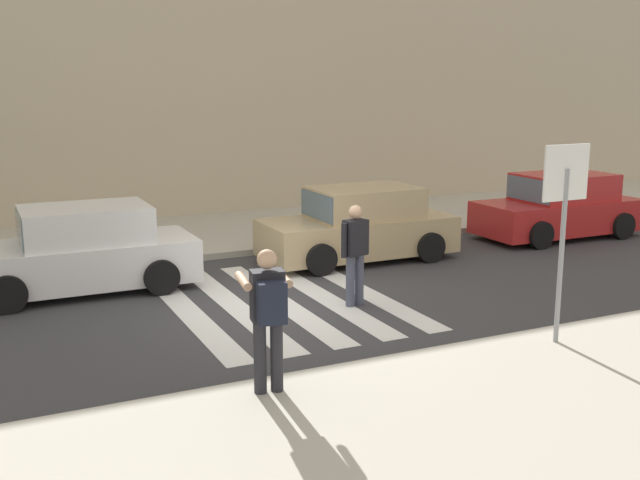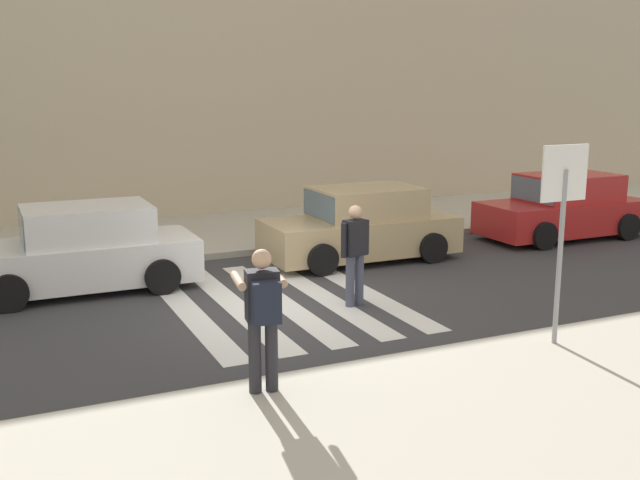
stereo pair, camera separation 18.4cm
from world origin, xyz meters
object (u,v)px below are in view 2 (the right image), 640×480
object	(u,v)px
stop_sign	(563,200)
pedestrian_crossing	(355,250)
photographer_with_backpack	(263,309)
parked_car_white	(83,251)
parked_car_tan	(362,226)
parked_car_red	(564,208)

from	to	relation	value
stop_sign	pedestrian_crossing	bearing A→B (deg)	115.85
photographer_with_backpack	parked_car_white	size ratio (longest dim) A/B	0.42
photographer_with_backpack	pedestrian_crossing	xyz separation A→B (m)	(2.77, 3.07, -0.19)
stop_sign	photographer_with_backpack	world-z (taller)	stop_sign
pedestrian_crossing	parked_car_white	xyz separation A→B (m)	(-4.03, 2.90, -0.25)
parked_car_tan	stop_sign	bearing A→B (deg)	-91.22
stop_sign	parked_car_white	world-z (taller)	stop_sign
photographer_with_backpack	pedestrian_crossing	bearing A→B (deg)	47.88
stop_sign	parked_car_white	distance (m)	8.34
photographer_with_backpack	parked_car_red	bearing A→B (deg)	31.00
pedestrian_crossing	stop_sign	bearing A→B (deg)	-64.15
photographer_with_backpack	stop_sign	bearing A→B (deg)	-1.08
photographer_with_backpack	pedestrian_crossing	distance (m)	4.14
parked_car_tan	parked_car_white	bearing A→B (deg)	180.00
pedestrian_crossing	parked_car_white	world-z (taller)	pedestrian_crossing
parked_car_red	parked_car_tan	bearing A→B (deg)	180.00
stop_sign	parked_car_tan	bearing A→B (deg)	88.78
pedestrian_crossing	parked_car_white	size ratio (longest dim) A/B	0.42
pedestrian_crossing	parked_car_red	world-z (taller)	pedestrian_crossing
pedestrian_crossing	parked_car_red	distance (m)	7.73
parked_car_white	parked_car_red	distance (m)	11.20
parked_car_tan	parked_car_red	bearing A→B (deg)	-0.00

